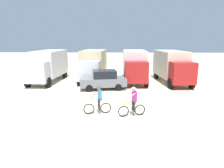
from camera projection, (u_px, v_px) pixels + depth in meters
name	position (u px, v px, depth m)	size (l,w,h in m)	color
ground_plane	(108.00, 114.00, 12.55)	(120.00, 120.00, 0.00)	beige
box_truck_avon_van	(48.00, 65.00, 21.79)	(2.78, 6.88, 3.35)	white
box_truck_tan_camper	(93.00, 64.00, 22.69)	(2.67, 6.85, 3.35)	#CCB78E
box_truck_white_box	(135.00, 65.00, 21.90)	(2.50, 6.79, 3.35)	white
box_truck_cream_rv	(172.00, 65.00, 21.31)	(2.95, 6.93, 3.35)	beige
sedan_parked	(103.00, 80.00, 18.65)	(4.44, 2.46, 1.76)	slate
cyclist_orange_shirt	(98.00, 101.00, 12.45)	(1.70, 0.58, 1.82)	black
cyclist_cowboy_hat	(133.00, 103.00, 12.06)	(1.68, 0.66, 1.82)	black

